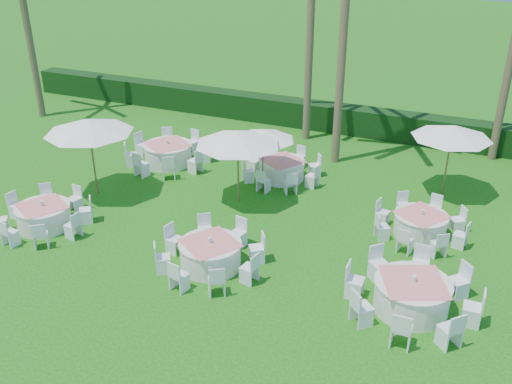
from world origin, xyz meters
TOP-DOWN VIEW (x-y plane):
  - ground at (0.00, 0.00)m, footprint 120.00×120.00m
  - hedge at (0.00, 12.00)m, footprint 34.00×1.00m
  - banquet_table_a at (-6.32, -0.35)m, footprint 3.01×3.01m
  - banquet_table_b at (-0.40, -0.27)m, footprint 3.12×3.12m
  - banquet_table_c at (5.16, -0.00)m, footprint 3.36×3.36m
  - banquet_table_d at (-5.35, 5.61)m, footprint 3.36×3.36m
  - banquet_table_e at (-0.67, 6.08)m, footprint 2.99×2.99m
  - banquet_table_f at (4.77, 3.88)m, footprint 2.89×2.89m
  - umbrella_a at (-6.25, 2.24)m, footprint 3.03×3.03m
  - umbrella_b at (-1.40, 3.77)m, footprint 2.90×2.90m
  - umbrella_c at (-1.02, 5.04)m, footprint 2.28×2.28m
  - umbrella_d at (5.08, 7.17)m, footprint 2.74×2.74m
  - palm_b at (-1.22, 10.50)m, footprint 4.30×4.33m
  - palm_c at (0.71, 8.49)m, footprint 4.41×4.06m
  - palm_f at (-14.20, 8.28)m, footprint 4.34×4.30m

SIDE VIEW (x-z plane):
  - ground at x=0.00m, z-range 0.00..0.00m
  - banquet_table_f at x=4.77m, z-range -0.06..0.83m
  - banquet_table_e at x=-0.67m, z-range -0.06..0.85m
  - banquet_table_a at x=-6.32m, z-range -0.06..0.85m
  - banquet_table_b at x=-0.40m, z-range -0.06..0.88m
  - banquet_table_d at x=-5.35m, z-range -0.06..0.95m
  - banquet_table_c at x=5.16m, z-range -0.06..0.95m
  - hedge at x=0.00m, z-range 0.00..1.20m
  - umbrella_c at x=-1.02m, z-range 0.94..3.22m
  - umbrella_b at x=-1.40m, z-range 1.05..3.61m
  - umbrella_d at x=5.08m, z-range 1.07..3.65m
  - umbrella_a at x=-6.25m, z-range 1.17..3.99m
  - palm_f at x=-14.20m, z-range 0.44..8.16m
  - palm_b at x=-1.22m, z-range 0.46..9.68m
  - palm_c at x=0.71m, z-range 0.47..10.91m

